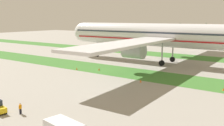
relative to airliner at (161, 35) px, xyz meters
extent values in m
cube|color=#3D752D|center=(2.37, -18.27, -8.95)|extent=(320.00, 12.22, 0.01)
cube|color=#3D752D|center=(2.37, 18.17, -8.95)|extent=(320.00, 12.22, 0.01)
cylinder|color=silver|center=(-2.17, -0.05, -0.02)|extent=(59.06, 8.61, 7.29)
sphere|color=silver|center=(-31.62, -0.71, -0.02)|extent=(7.15, 7.15, 7.15)
cube|color=red|center=(-2.17, -0.05, -1.30)|extent=(57.63, 8.72, 0.36)
cube|color=#283342|center=(-5.77, -0.13, 0.89)|extent=(51.88, 8.52, 0.44)
cube|color=silver|center=(1.94, -23.37, -0.75)|extent=(10.22, 39.72, 0.66)
cylinder|color=#A3A3A8|center=(0.41, -17.47, -3.15)|extent=(5.84, 4.14, 4.01)
cube|color=silver|center=(0.89, 23.43, -0.75)|extent=(10.22, 39.72, 0.66)
cylinder|color=#A3A3A8|center=(-0.37, 17.47, -3.15)|extent=(5.84, 4.14, 4.01)
cylinder|color=#A3A3A8|center=(-25.16, -0.56, -4.74)|extent=(0.44, 0.44, 7.24)
cylinder|color=black|center=(-25.16, -0.56, -8.36)|extent=(1.21, 0.45, 1.20)
cylinder|color=#A3A3A8|center=(2.51, -4.32, -4.61)|extent=(0.44, 0.44, 6.99)
cylinder|color=black|center=(2.51, -4.32, -8.11)|extent=(1.71, 0.63, 1.70)
cylinder|color=#A3A3A8|center=(2.32, 4.43, -4.61)|extent=(0.44, 0.44, 6.99)
cylinder|color=black|center=(2.32, 4.43, -8.11)|extent=(1.71, 0.63, 1.70)
cube|color=yellow|center=(-0.92, -55.09, -8.27)|extent=(2.78, 1.72, 0.77)
cylinder|color=black|center=(0.07, -54.70, -8.66)|extent=(0.63, 0.30, 0.60)
cylinder|color=black|center=(-1.72, -54.40, -8.66)|extent=(0.63, 0.30, 0.60)
cylinder|color=black|center=(1.90, -53.52, -8.53)|extent=(0.18, 0.18, 0.85)
cylinder|color=black|center=(1.87, -53.30, -8.53)|extent=(0.18, 0.18, 0.85)
cylinder|color=orange|center=(1.89, -53.41, -7.80)|extent=(0.36, 0.36, 0.62)
sphere|color=tan|center=(1.89, -53.41, -7.34)|extent=(0.24, 0.24, 0.24)
cylinder|color=orange|center=(1.92, -53.64, -7.83)|extent=(0.10, 0.10, 0.58)
cylinder|color=orange|center=(1.85, -53.19, -7.83)|extent=(0.10, 0.10, 0.58)
cone|color=orange|center=(-8.76, -20.62, -8.64)|extent=(0.44, 0.44, 0.65)
cone|color=orange|center=(23.97, -22.11, -8.69)|extent=(0.44, 0.44, 0.53)
cone|color=orange|center=(-14.33, -23.60, -8.61)|extent=(0.44, 0.44, 0.70)
cone|color=orange|center=(7.23, -25.83, -8.63)|extent=(0.44, 0.44, 0.66)
cylinder|color=#4C3823|center=(-71.93, 59.56, -7.41)|extent=(0.70, 0.70, 3.09)
cone|color=#1E4223|center=(-71.93, 59.56, -2.42)|extent=(5.49, 5.49, 6.89)
cylinder|color=#4C3823|center=(-57.45, 63.45, -7.29)|extent=(0.70, 0.70, 3.34)
cone|color=#1E4223|center=(-57.45, 63.45, -1.82)|extent=(5.24, 5.24, 7.59)
cylinder|color=#4C3823|center=(-43.75, 62.68, -7.37)|extent=(0.70, 0.70, 3.18)
cone|color=#1E4223|center=(-43.75, 62.68, -2.66)|extent=(3.83, 3.83, 6.23)
cylinder|color=#4C3823|center=(-29.26, 63.01, -7.29)|extent=(0.70, 0.70, 3.33)
cone|color=#1E4223|center=(-29.26, 63.01, -1.85)|extent=(6.35, 6.35, 7.57)
cylinder|color=#4C3823|center=(-16.47, 59.63, -7.33)|extent=(0.70, 0.70, 3.26)
cone|color=#1E4223|center=(-16.47, 59.63, -1.46)|extent=(5.98, 5.98, 8.47)
cylinder|color=#4C3823|center=(-3.41, 61.79, -7.29)|extent=(0.70, 0.70, 3.34)
cone|color=#1E4223|center=(-3.41, 61.79, -1.34)|extent=(4.93, 4.93, 8.55)
camera|label=1|loc=(34.67, -75.84, 5.41)|focal=41.57mm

